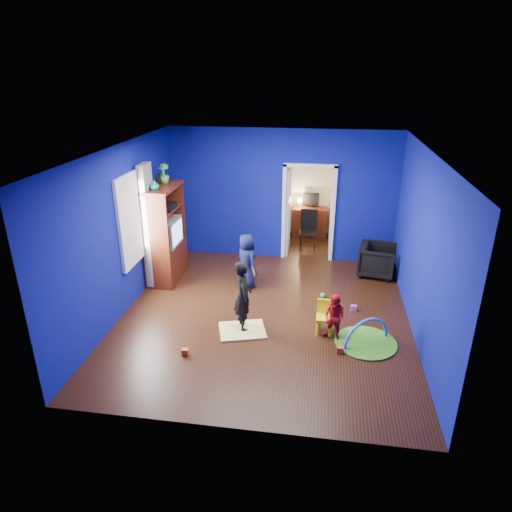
# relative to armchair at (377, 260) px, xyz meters

# --- Properties ---
(floor) EXTENTS (5.00, 5.50, 0.01)m
(floor) POSITION_rel_armchair_xyz_m (-2.10, -2.05, -0.34)
(floor) COLOR black
(floor) RESTS_ON ground
(ceiling) EXTENTS (5.00, 5.50, 0.01)m
(ceiling) POSITION_rel_armchair_xyz_m (-2.10, -2.05, 2.56)
(ceiling) COLOR white
(ceiling) RESTS_ON wall_back
(wall_back) EXTENTS (5.00, 0.02, 2.90)m
(wall_back) POSITION_rel_armchair_xyz_m (-2.10, 0.70, 1.11)
(wall_back) COLOR navy
(wall_back) RESTS_ON floor
(wall_front) EXTENTS (5.00, 0.02, 2.90)m
(wall_front) POSITION_rel_armchair_xyz_m (-2.10, -4.80, 1.11)
(wall_front) COLOR navy
(wall_front) RESTS_ON floor
(wall_left) EXTENTS (0.02, 5.50, 2.90)m
(wall_left) POSITION_rel_armchair_xyz_m (-4.60, -2.05, 1.11)
(wall_left) COLOR navy
(wall_left) RESTS_ON floor
(wall_right) EXTENTS (0.02, 5.50, 2.90)m
(wall_right) POSITION_rel_armchair_xyz_m (0.40, -2.05, 1.11)
(wall_right) COLOR navy
(wall_right) RESTS_ON floor
(alcove) EXTENTS (1.00, 1.75, 2.50)m
(alcove) POSITION_rel_armchair_xyz_m (-1.50, 1.57, 0.91)
(alcove) COLOR silver
(alcove) RESTS_ON floor
(armchair) EXTENTS (0.85, 0.84, 0.67)m
(armchair) POSITION_rel_armchair_xyz_m (0.00, 0.00, 0.00)
(armchair) COLOR black
(armchair) RESTS_ON floor
(child_black) EXTENTS (0.44, 0.52, 1.22)m
(child_black) POSITION_rel_armchair_xyz_m (-2.40, -2.51, 0.27)
(child_black) COLOR black
(child_black) RESTS_ON floor
(child_navy) EXTENTS (0.63, 0.64, 1.11)m
(child_navy) POSITION_rel_armchair_xyz_m (-2.61, -0.96, 0.22)
(child_navy) COLOR #0E0E34
(child_navy) RESTS_ON floor
(toddler_red) EXTENTS (0.48, 0.45, 0.80)m
(toddler_red) POSITION_rel_armchair_xyz_m (-0.90, -2.63, 0.06)
(toddler_red) COLOR red
(toddler_red) RESTS_ON floor
(vase) EXTENTS (0.19, 0.19, 0.18)m
(vase) POSITION_rel_armchair_xyz_m (-4.30, -1.11, 1.71)
(vase) COLOR #0C5065
(vase) RESTS_ON tv_armoire
(potted_plant) EXTENTS (0.25, 0.25, 0.38)m
(potted_plant) POSITION_rel_armchair_xyz_m (-4.30, -0.59, 1.81)
(potted_plant) COLOR green
(potted_plant) RESTS_ON tv_armoire
(tv_armoire) EXTENTS (0.58, 1.14, 1.96)m
(tv_armoire) POSITION_rel_armchair_xyz_m (-4.30, -0.81, 0.64)
(tv_armoire) COLOR #391709
(tv_armoire) RESTS_ON floor
(crt_tv) EXTENTS (0.46, 0.70, 0.54)m
(crt_tv) POSITION_rel_armchair_xyz_m (-4.26, -0.81, 0.68)
(crt_tv) COLOR silver
(crt_tv) RESTS_ON tv_armoire
(yellow_blanket) EXTENTS (0.89, 0.79, 0.03)m
(yellow_blanket) POSITION_rel_armchair_xyz_m (-2.40, -2.61, -0.32)
(yellow_blanket) COLOR #F2E07A
(yellow_blanket) RESTS_ON floor
(hopper_ball) EXTENTS (0.37, 0.37, 0.37)m
(hopper_ball) POSITION_rel_armchair_xyz_m (-2.66, -0.71, -0.15)
(hopper_ball) COLOR yellow
(hopper_ball) RESTS_ON floor
(kid_chair) EXTENTS (0.29, 0.29, 0.50)m
(kid_chair) POSITION_rel_armchair_xyz_m (-1.05, -2.43, -0.09)
(kid_chair) COLOR yellow
(kid_chair) RESTS_ON floor
(play_mat) EXTENTS (0.98, 0.98, 0.03)m
(play_mat) POSITION_rel_armchair_xyz_m (-0.39, -2.67, -0.32)
(play_mat) COLOR #3E9421
(play_mat) RESTS_ON floor
(toy_arch) EXTENTS (0.75, 0.54, 0.87)m
(toy_arch) POSITION_rel_armchair_xyz_m (-0.39, -2.67, -0.32)
(toy_arch) COLOR #3F8CD8
(toy_arch) RESTS_ON floor
(window_left) EXTENTS (0.03, 0.95, 1.55)m
(window_left) POSITION_rel_armchair_xyz_m (-4.58, -1.70, 1.21)
(window_left) COLOR white
(window_left) RESTS_ON wall_left
(curtain) EXTENTS (0.14, 0.42, 2.40)m
(curtain) POSITION_rel_armchair_xyz_m (-4.47, -1.15, 0.91)
(curtain) COLOR slate
(curtain) RESTS_ON floor
(doorway) EXTENTS (1.16, 0.10, 2.10)m
(doorway) POSITION_rel_armchair_xyz_m (-1.50, 0.70, 0.71)
(doorway) COLOR white
(doorway) RESTS_ON floor
(study_desk) EXTENTS (0.88, 0.44, 0.75)m
(study_desk) POSITION_rel_armchair_xyz_m (-1.50, 2.21, 0.04)
(study_desk) COLOR #3D140A
(study_desk) RESTS_ON floor
(desk_monitor) EXTENTS (0.40, 0.05, 0.32)m
(desk_monitor) POSITION_rel_armchair_xyz_m (-1.50, 2.33, 0.61)
(desk_monitor) COLOR black
(desk_monitor) RESTS_ON study_desk
(desk_lamp) EXTENTS (0.14, 0.14, 0.14)m
(desk_lamp) POSITION_rel_armchair_xyz_m (-1.78, 2.27, 0.59)
(desk_lamp) COLOR #FFD88C
(desk_lamp) RESTS_ON study_desk
(folding_chair) EXTENTS (0.40, 0.40, 0.92)m
(folding_chair) POSITION_rel_armchair_xyz_m (-1.50, 1.25, 0.12)
(folding_chair) COLOR black
(folding_chair) RESTS_ON floor
(book_shelf) EXTENTS (0.88, 0.24, 0.04)m
(book_shelf) POSITION_rel_armchair_xyz_m (-1.50, 2.32, 1.68)
(book_shelf) COLOR white
(book_shelf) RESTS_ON study_desk
(toy_0) EXTENTS (0.10, 0.08, 0.10)m
(toy_0) POSITION_rel_armchair_xyz_m (-0.80, -2.99, -0.29)
(toy_0) COLOR #D14322
(toy_0) RESTS_ON floor
(toy_1) EXTENTS (0.10, 0.08, 0.10)m
(toy_1) POSITION_rel_armchair_xyz_m (-3.14, -3.40, -0.29)
(toy_1) COLOR #FF5A0D
(toy_1) RESTS_ON floor
(toy_2) EXTENTS (0.11, 0.11, 0.11)m
(toy_2) POSITION_rel_armchair_xyz_m (-1.09, -1.22, -0.28)
(toy_2) COLOR green
(toy_2) RESTS_ON floor
(toy_3) EXTENTS (0.10, 0.08, 0.10)m
(toy_3) POSITION_rel_armchair_xyz_m (-0.53, -1.62, -0.29)
(toy_3) COLOR #C349AE
(toy_3) RESTS_ON floor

